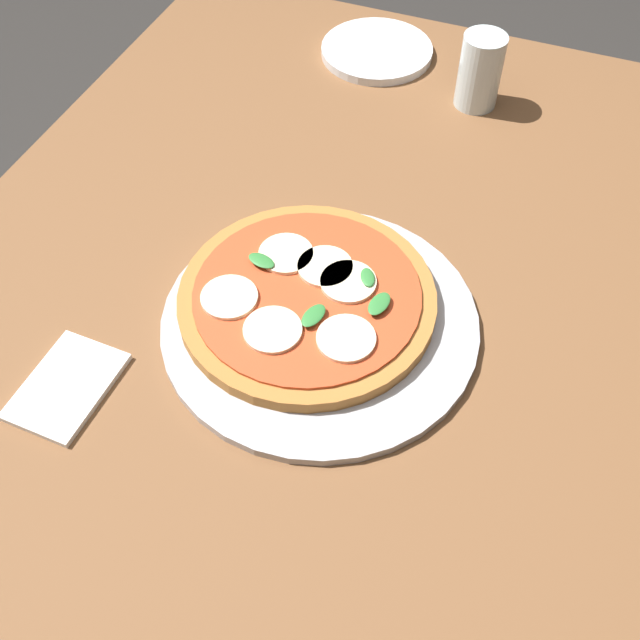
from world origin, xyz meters
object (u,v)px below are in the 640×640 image
object	(u,v)px
plate_white	(377,51)
napkin	(67,386)
dining_table	(303,356)
glass_cup	(480,71)
serving_tray	(320,322)
pizza	(306,300)

from	to	relation	value
plate_white	napkin	bearing A→B (deg)	171.88
dining_table	plate_white	world-z (taller)	plate_white
napkin	glass_cup	distance (m)	0.75
dining_table	serving_tray	world-z (taller)	serving_tray
dining_table	plate_white	bearing A→B (deg)	9.45
pizza	napkin	bearing A→B (deg)	133.98
dining_table	napkin	world-z (taller)	napkin
dining_table	pizza	world-z (taller)	pizza
plate_white	glass_cup	bearing A→B (deg)	-111.08
dining_table	serving_tray	size ratio (longest dim) A/B	3.66
pizza	plate_white	world-z (taller)	pizza
glass_cup	napkin	bearing A→B (deg)	156.90
dining_table	glass_cup	xyz separation A→B (m)	(0.49, -0.09, 0.16)
napkin	serving_tray	bearing A→B (deg)	-50.82
plate_white	glass_cup	size ratio (longest dim) A/B	1.62
dining_table	plate_white	size ratio (longest dim) A/B	7.50
napkin	glass_cup	world-z (taller)	glass_cup
serving_tray	plate_white	size ratio (longest dim) A/B	2.05
napkin	glass_cup	bearing A→B (deg)	-23.10
napkin	glass_cup	xyz separation A→B (m)	(0.69, -0.29, 0.05)
dining_table	serving_tray	xyz separation A→B (m)	(-0.02, -0.03, 0.10)
plate_white	glass_cup	xyz separation A→B (m)	(-0.07, -0.19, 0.05)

